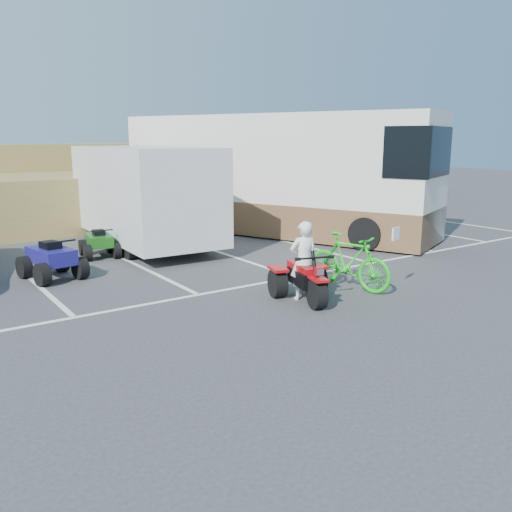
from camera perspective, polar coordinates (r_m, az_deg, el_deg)
ground at (r=10.00m, az=0.61°, el=-7.32°), size 100.00×100.00×0.00m
parking_stripes at (r=13.76m, az=-6.25°, el=-1.88°), size 28.00×5.16×0.01m
grass_embankment at (r=23.88m, az=-21.54°, el=6.82°), size 40.00×8.50×3.10m
red_trike_atv at (r=11.49m, az=5.25°, el=-4.74°), size 1.64×1.91×1.06m
rider at (r=11.40m, az=5.03°, el=-0.50°), size 0.70×0.56×1.68m
green_dirt_bike at (r=12.40m, az=9.73°, el=-0.55°), size 1.09×2.20×1.27m
cargo_trailer at (r=17.42m, az=-11.71°, el=6.51°), size 2.93×6.73×3.09m
rv_motorhome at (r=19.54m, az=2.02°, el=7.67°), size 7.15×11.58×4.09m
quad_atv_blue at (r=14.15m, az=-20.57°, el=-2.22°), size 1.42×1.74×1.02m
quad_atv_green at (r=16.29m, az=-16.09°, el=-0.07°), size 1.19×1.47×0.87m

